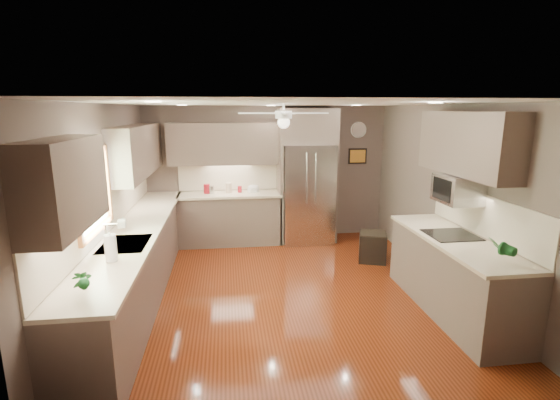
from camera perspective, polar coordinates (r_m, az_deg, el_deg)
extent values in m
plane|color=#481A09|center=(5.67, 0.90, -12.72)|extent=(5.00, 5.00, 0.00)
plane|color=white|center=(5.13, 1.00, 13.43)|extent=(5.00, 5.00, 0.00)
plane|color=brown|center=(7.70, -1.79, 3.80)|extent=(4.50, 0.00, 4.50)
plane|color=brown|center=(2.93, 8.29, -11.20)|extent=(4.50, 0.00, 4.50)
plane|color=brown|center=(5.42, -23.32, -0.98)|extent=(0.00, 5.00, 5.00)
plane|color=brown|center=(6.01, 22.68, 0.34)|extent=(0.00, 5.00, 5.00)
cylinder|color=maroon|center=(7.46, -10.26, 1.52)|extent=(0.12, 0.12, 0.18)
cylinder|color=silver|center=(7.41, -9.59, 1.40)|extent=(0.11, 0.11, 0.15)
cylinder|color=#C4AD93|center=(7.45, -7.23, 1.70)|extent=(0.15, 0.15, 0.19)
cylinder|color=maroon|center=(7.47, -5.68, 1.53)|extent=(0.08, 0.08, 0.11)
imported|color=white|center=(5.44, -21.28, -3.02)|extent=(0.10, 0.11, 0.20)
imported|color=#195822|center=(3.68, -26.25, -10.09)|extent=(0.18, 0.15, 0.29)
imported|color=#195822|center=(4.59, 28.68, -5.85)|extent=(0.21, 0.19, 0.31)
imported|color=#C4AD93|center=(7.45, -3.77, 1.28)|extent=(0.26, 0.26, 0.05)
cube|color=brown|center=(5.71, -19.29, -8.39)|extent=(0.60, 4.70, 0.90)
cube|color=beige|center=(5.56, -19.49, -3.85)|extent=(0.65, 4.70, 0.04)
cube|color=#BFAE9D|center=(5.56, -22.77, -1.12)|extent=(0.02, 4.70, 0.50)
cube|color=brown|center=(7.53, -7.02, -2.70)|extent=(1.85, 0.60, 0.90)
cube|color=beige|center=(7.41, -7.11, 0.77)|extent=(1.85, 0.65, 0.04)
cube|color=#BFAE9D|center=(7.66, -7.19, 3.29)|extent=(1.85, 0.02, 0.50)
cube|color=brown|center=(3.76, -28.08, 1.94)|extent=(0.33, 1.20, 0.75)
cube|color=brown|center=(6.54, -19.34, 6.62)|extent=(0.33, 2.40, 0.75)
cube|color=brown|center=(7.43, -7.31, 7.86)|extent=(2.15, 0.33, 0.75)
cube|color=brown|center=(5.35, 24.77, 7.22)|extent=(0.33, 1.70, 0.75)
cube|color=#BFF2B2|center=(4.88, -25.00, 1.08)|extent=(0.01, 1.00, 0.80)
cube|color=brown|center=(4.82, -25.19, 6.11)|extent=(0.05, 1.12, 0.06)
cube|color=brown|center=(4.97, -24.27, -3.77)|extent=(0.05, 1.12, 0.06)
cube|color=brown|center=(4.38, -26.70, -0.28)|extent=(0.05, 0.06, 0.80)
cube|color=brown|center=(5.38, -23.10, 2.21)|extent=(0.05, 0.06, 0.80)
cube|color=silver|center=(4.95, -20.95, -5.90)|extent=(0.50, 0.70, 0.03)
cube|color=#262626|center=(4.96, -20.92, -6.28)|extent=(0.44, 0.62, 0.05)
cylinder|color=silver|center=(4.97, -23.31, -4.53)|extent=(0.02, 0.02, 0.24)
cylinder|color=silver|center=(4.92, -22.76, -3.19)|extent=(0.16, 0.02, 0.02)
cube|color=silver|center=(7.51, 3.83, 0.92)|extent=(0.92, 0.72, 1.82)
cube|color=black|center=(7.24, 4.32, -1.59)|extent=(0.88, 0.02, 0.02)
cube|color=black|center=(7.12, 4.41, 3.05)|extent=(0.01, 0.02, 1.00)
cylinder|color=silver|center=(7.07, 3.83, 2.99)|extent=(0.02, 0.02, 0.90)
cylinder|color=silver|center=(7.10, 5.10, 3.01)|extent=(0.02, 0.02, 0.90)
cube|color=brown|center=(7.42, 3.87, 10.32)|extent=(1.04, 0.60, 0.63)
cube|color=brown|center=(7.49, -0.02, 0.92)|extent=(0.06, 0.60, 1.82)
cube|color=brown|center=(7.68, 7.40, 1.11)|extent=(0.06, 0.60, 1.82)
cube|color=brown|center=(5.42, 23.18, -9.86)|extent=(0.65, 2.20, 0.90)
cube|color=beige|center=(5.25, 23.48, -5.12)|extent=(0.70, 2.20, 0.04)
cube|color=#BFAE9D|center=(5.36, 26.77, -1.99)|extent=(0.02, 2.20, 0.50)
cube|color=black|center=(5.33, 22.96, -4.55)|extent=(0.56, 0.52, 0.01)
cube|color=silver|center=(5.39, 23.75, 1.43)|extent=(0.42, 0.55, 0.34)
cube|color=black|center=(5.29, 21.80, 1.39)|extent=(0.02, 0.40, 0.26)
cylinder|color=white|center=(5.42, 0.52, 12.96)|extent=(0.03, 0.03, 0.08)
cylinder|color=white|center=(5.42, 0.52, 11.91)|extent=(0.22, 0.22, 0.10)
sphere|color=white|center=(5.43, 0.51, 10.85)|extent=(0.16, 0.16, 0.16)
cube|color=white|center=(5.48, 4.22, 12.09)|extent=(0.48, 0.11, 0.01)
cube|color=white|center=(5.77, 0.02, 12.15)|extent=(0.11, 0.48, 0.01)
cube|color=white|center=(5.39, -3.26, 12.10)|extent=(0.48, 0.11, 0.01)
cube|color=white|center=(5.08, 1.08, 12.09)|extent=(0.11, 0.48, 0.01)
cylinder|color=white|center=(6.40, -13.63, 12.87)|extent=(0.14, 0.14, 0.01)
cylinder|color=white|center=(6.70, 10.65, 12.97)|extent=(0.14, 0.14, 0.01)
cylinder|color=white|center=(3.92, -17.41, 13.05)|extent=(0.14, 0.14, 0.01)
cylinder|color=white|center=(4.38, 21.00, 12.69)|extent=(0.14, 0.14, 0.01)
cylinder|color=white|center=(6.91, -1.26, 13.16)|extent=(0.14, 0.14, 0.01)
cylinder|color=white|center=(7.97, 10.98, 9.67)|extent=(0.30, 0.03, 0.30)
cylinder|color=silver|center=(7.96, 11.02, 9.66)|extent=(0.29, 0.00, 0.29)
cube|color=black|center=(8.00, 10.85, 6.09)|extent=(0.36, 0.03, 0.30)
cube|color=#BF7B26|center=(7.99, 10.88, 6.08)|extent=(0.30, 0.01, 0.24)
cube|color=black|center=(6.83, 12.87, -6.53)|extent=(0.54, 0.54, 0.48)
cube|color=black|center=(6.76, 12.97, -4.64)|extent=(0.51, 0.51, 0.03)
cylinder|color=white|center=(4.39, -22.71, -6.24)|extent=(0.12, 0.12, 0.27)
cylinder|color=silver|center=(4.39, -22.73, -6.11)|extent=(0.02, 0.02, 0.29)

